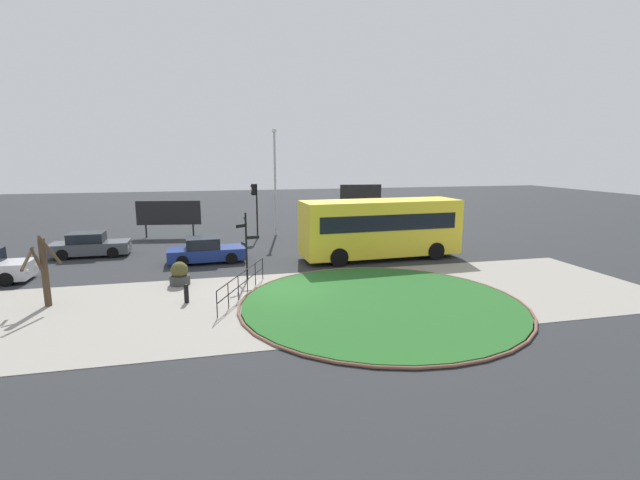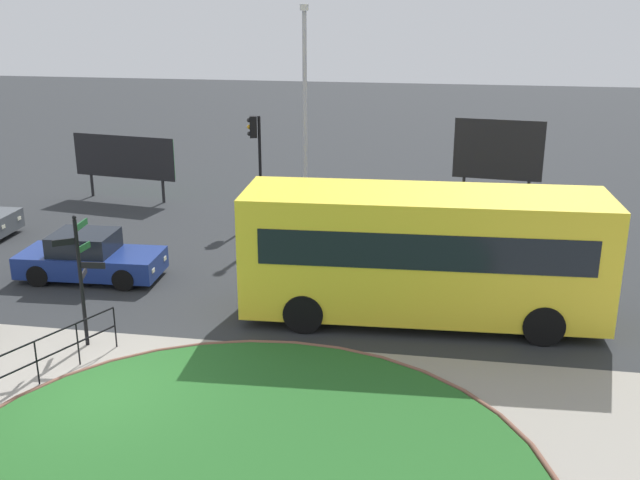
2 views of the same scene
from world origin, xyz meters
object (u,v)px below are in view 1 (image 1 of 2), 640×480
(car_near_lane, at_px, (90,245))
(lamppost_tall, at_px, (275,179))
(billboard_left, at_px, (360,200))
(bus_yellow, at_px, (381,228))
(signpost_directional, at_px, (246,241))
(bollard_foreground, at_px, (186,293))
(traffic_light_near, at_px, (255,199))
(planter_near_signpost, at_px, (180,275))
(car_trailing, at_px, (206,251))
(billboard_right, at_px, (169,213))
(street_tree_bare, at_px, (43,269))

(car_near_lane, distance_m, lamppost_tall, 12.98)
(billboard_left, bearing_deg, bus_yellow, -95.90)
(car_near_lane, bearing_deg, lamppost_tall, 20.61)
(signpost_directional, distance_m, billboard_left, 17.11)
(bollard_foreground, relative_size, traffic_light_near, 0.20)
(traffic_light_near, bearing_deg, bollard_foreground, 58.53)
(billboard_left, xyz_separation_m, planter_near_signpost, (-13.25, -13.88, -1.83))
(car_trailing, xyz_separation_m, billboard_left, (12.14, 9.59, 1.68))
(traffic_light_near, bearing_deg, billboard_right, -33.51)
(bollard_foreground, xyz_separation_m, street_tree_bare, (-5.28, 0.85, 1.11))
(signpost_directional, relative_size, car_trailing, 0.77)
(street_tree_bare, bearing_deg, billboard_left, 41.12)
(bollard_foreground, xyz_separation_m, car_near_lane, (-5.95, 10.22, 0.24))
(billboard_left, bearing_deg, signpost_directional, -119.99)
(lamppost_tall, bearing_deg, planter_near_signpost, -116.66)
(planter_near_signpost, bearing_deg, traffic_light_near, 67.85)
(billboard_left, height_order, billboard_right, billboard_left)
(bollard_foreground, height_order, car_trailing, car_trailing)
(planter_near_signpost, bearing_deg, billboard_left, 46.33)
(billboard_left, relative_size, billboard_right, 0.79)
(street_tree_bare, bearing_deg, bollard_foreground, -9.16)
(traffic_light_near, relative_size, street_tree_bare, 1.33)
(bollard_foreground, distance_m, traffic_light_near, 14.56)
(lamppost_tall, distance_m, billboard_right, 8.03)
(traffic_light_near, distance_m, street_tree_bare, 15.99)
(lamppost_tall, bearing_deg, street_tree_bare, -127.91)
(bus_yellow, distance_m, lamppost_tall, 10.52)
(car_near_lane, distance_m, billboard_left, 19.91)
(signpost_directional, relative_size, traffic_light_near, 0.84)
(car_near_lane, bearing_deg, bollard_foreground, -61.10)
(traffic_light_near, bearing_deg, car_trailing, 48.25)
(car_near_lane, xyz_separation_m, traffic_light_near, (10.00, 3.55, 2.19))
(car_near_lane, relative_size, billboard_left, 1.22)
(car_near_lane, relative_size, car_trailing, 1.02)
(car_near_lane, xyz_separation_m, car_trailing, (6.63, -3.16, -0.01))
(billboard_left, bearing_deg, lamppost_tall, -159.56)
(lamppost_tall, bearing_deg, bus_yellow, -62.39)
(signpost_directional, xyz_separation_m, car_near_lane, (-8.57, 7.30, -1.24))
(bollard_foreground, bearing_deg, car_trailing, 84.52)
(billboard_left, distance_m, planter_near_signpost, 19.28)
(bus_yellow, xyz_separation_m, traffic_light_near, (-6.36, 7.98, 1.05))
(billboard_right, bearing_deg, lamppost_tall, 1.82)
(signpost_directional, distance_m, bollard_foreground, 4.20)
(bus_yellow, bearing_deg, billboard_left, 74.82)
(car_trailing, relative_size, street_tree_bare, 1.44)
(signpost_directional, height_order, billboard_right, signpost_directional)
(car_near_lane, xyz_separation_m, street_tree_bare, (0.67, -9.37, 0.87))
(planter_near_signpost, bearing_deg, billboard_right, 96.71)
(signpost_directional, bearing_deg, bus_yellow, 20.23)
(bollard_foreground, bearing_deg, car_near_lane, 120.20)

